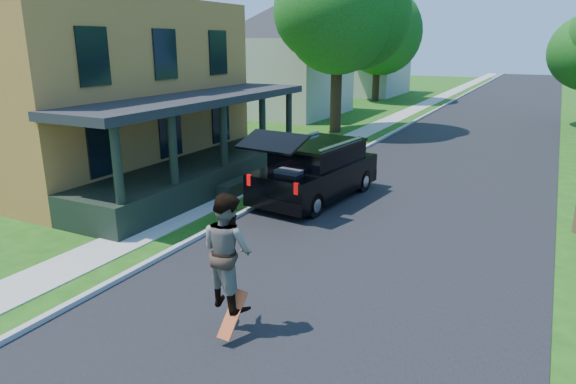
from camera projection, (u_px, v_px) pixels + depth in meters
The scene contains 13 objects.
ground at pixel (305, 315), 9.35m from camera, with size 140.00×140.00×0.00m, color #194B0F.
street at pixel (472, 139), 26.39m from camera, with size 8.00×120.00×0.02m, color black.
curb at pixel (395, 132), 28.18m from camera, with size 0.15×120.00×0.12m, color #A5A5A0.
sidewalk at pixel (368, 130), 28.86m from camera, with size 1.30×120.00×0.03m, color #9D9C95.
front_walk at pixel (141, 179), 18.65m from camera, with size 6.50×1.20×0.03m, color #9D9C95.
main_house at pixel (61, 38), 18.71m from camera, with size 15.56×15.56×10.10m.
neighbor_house_mid at pixel (278, 51), 34.57m from camera, with size 12.78×12.78×8.30m.
neighbor_house_far at pixel (359, 48), 48.21m from camera, with size 12.78×12.78×8.30m.
black_suv at pixel (316, 171), 16.01m from camera, with size 2.52×5.37×2.42m.
skateboarder at pixel (228, 250), 8.56m from camera, with size 1.16×1.02×1.99m.
skateboard at pixel (233, 316), 8.47m from camera, with size 0.24×0.63×0.67m.
tree_left_mid at pixel (337, 18), 26.76m from camera, with size 7.73×7.48×9.27m.
tree_left_far at pixel (379, 20), 41.45m from camera, with size 6.85×6.81×10.05m.
Camera 1 is at (3.54, -7.55, 4.80)m, focal length 32.00 mm.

